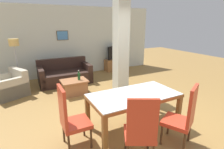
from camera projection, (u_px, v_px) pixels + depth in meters
ground_plane at (133, 127)px, 3.63m from camera, size 18.00×18.00×0.00m
back_wall at (72, 41)px, 6.97m from camera, size 7.20×0.09×2.70m
divider_pillar at (121, 49)px, 4.99m from camera, size 0.36×0.35×2.70m
dining_table at (134, 101)px, 3.46m from camera, size 1.76×0.91×0.74m
dining_chair_head_left at (70, 117)px, 2.90m from camera, size 0.46×0.46×1.12m
dining_chair_near_right at (184, 116)px, 2.94m from camera, size 0.62×0.62×1.12m
dining_chair_near_left at (141, 129)px, 2.57m from camera, size 0.62×0.62×1.12m
sofa at (65, 75)px, 6.22m from camera, size 1.75×0.95×0.83m
armchair at (10, 87)px, 5.13m from camera, size 1.14×1.17×0.76m
coffee_table at (74, 87)px, 5.26m from camera, size 0.76×0.58×0.43m
bottle at (79, 76)px, 5.21m from camera, size 0.08×0.08×0.29m
tv_stand at (115, 65)px, 7.86m from camera, size 0.96×0.40×0.51m
tv_screen at (116, 53)px, 7.70m from camera, size 0.89×0.34×0.59m
floor_lamp at (14, 47)px, 5.50m from camera, size 0.30×0.30×1.59m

